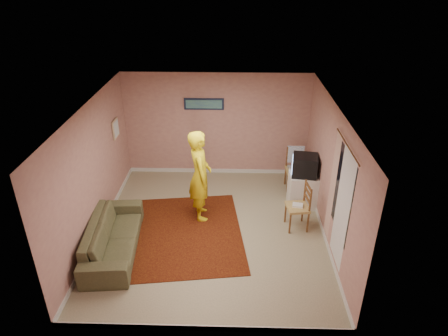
{
  "coord_description": "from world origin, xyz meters",
  "views": [
    {
      "loc": [
        0.44,
        -6.62,
        4.88
      ],
      "look_at": [
        0.23,
        0.6,
        1.12
      ],
      "focal_mm": 32.0,
      "sensor_mm": 36.0,
      "label": 1
    }
  ],
  "objects_px": {
    "crt_tv": "(305,165)",
    "person": "(200,176)",
    "sofa": "(113,236)",
    "tv_cabinet": "(302,190)",
    "chair_b": "(298,202)",
    "chair_a": "(296,165)"
  },
  "relations": [
    {
      "from": "crt_tv",
      "to": "chair_b",
      "type": "relative_size",
      "value": 1.09
    },
    {
      "from": "chair_b",
      "to": "chair_a",
      "type": "bearing_deg",
      "value": 166.81
    },
    {
      "from": "person",
      "to": "crt_tv",
      "type": "bearing_deg",
      "value": -88.36
    },
    {
      "from": "sofa",
      "to": "tv_cabinet",
      "type": "bearing_deg",
      "value": -70.99
    },
    {
      "from": "crt_tv",
      "to": "person",
      "type": "bearing_deg",
      "value": -158.45
    },
    {
      "from": "crt_tv",
      "to": "sofa",
      "type": "relative_size",
      "value": 0.27
    },
    {
      "from": "tv_cabinet",
      "to": "chair_b",
      "type": "distance_m",
      "value": 0.92
    },
    {
      "from": "chair_b",
      "to": "person",
      "type": "xyz_separation_m",
      "value": [
        -1.98,
        0.36,
        0.37
      ]
    },
    {
      "from": "crt_tv",
      "to": "sofa",
      "type": "xyz_separation_m",
      "value": [
        -3.74,
        -1.7,
        -0.67
      ]
    },
    {
      "from": "crt_tv",
      "to": "chair_a",
      "type": "xyz_separation_m",
      "value": [
        -0.06,
        0.73,
        -0.37
      ]
    },
    {
      "from": "person",
      "to": "chair_b",
      "type": "bearing_deg",
      "value": -111.44
    },
    {
      "from": "crt_tv",
      "to": "chair_b",
      "type": "bearing_deg",
      "value": -95.82
    },
    {
      "from": "crt_tv",
      "to": "sofa",
      "type": "distance_m",
      "value": 4.17
    },
    {
      "from": "crt_tv",
      "to": "chair_a",
      "type": "height_order",
      "value": "crt_tv"
    },
    {
      "from": "sofa",
      "to": "person",
      "type": "bearing_deg",
      "value": -57.55
    },
    {
      "from": "sofa",
      "to": "person",
      "type": "xyz_separation_m",
      "value": [
        1.54,
        1.2,
        0.66
      ]
    },
    {
      "from": "tv_cabinet",
      "to": "person",
      "type": "height_order",
      "value": "person"
    },
    {
      "from": "chair_a",
      "to": "crt_tv",
      "type": "bearing_deg",
      "value": -87.1
    },
    {
      "from": "chair_a",
      "to": "chair_b",
      "type": "bearing_deg",
      "value": -97.53
    },
    {
      "from": "tv_cabinet",
      "to": "sofa",
      "type": "relative_size",
      "value": 0.35
    },
    {
      "from": "tv_cabinet",
      "to": "sofa",
      "type": "xyz_separation_m",
      "value": [
        -3.75,
        -1.7,
        -0.06
      ]
    },
    {
      "from": "tv_cabinet",
      "to": "chair_b",
      "type": "xyz_separation_m",
      "value": [
        -0.23,
        -0.86,
        0.23
      ]
    }
  ]
}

